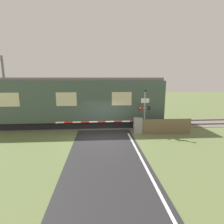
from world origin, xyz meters
The scene contains 7 objects.
ground_plane centered at (0.00, 0.00, 0.00)m, with size 80.00×80.00×0.00m, color #5B6B3D.
track_bed centered at (0.00, 3.73, 0.02)m, with size 36.00×3.20×0.13m.
train centered at (-2.85, 3.73, 2.10)m, with size 15.51×3.16×4.11m.
crossing_barrier centered at (1.93, 0.98, 0.67)m, with size 6.32×0.44×1.21m.
signal_post centered at (2.94, 0.91, 1.88)m, with size 0.90×0.26×3.29m.
catenary_pole centered at (-9.15, 5.75, 3.19)m, with size 0.20×1.90×6.08m.
roadside_fence centered at (4.32, 0.86, 0.55)m, with size 4.32×0.06×1.10m.
Camera 1 is at (-0.32, -11.34, 4.06)m, focal length 28.00 mm.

